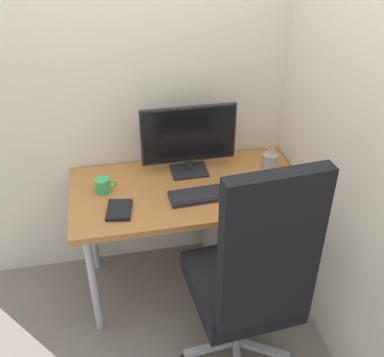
{
  "coord_description": "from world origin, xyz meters",
  "views": [
    {
      "loc": [
        -0.39,
        -2.06,
        2.16
      ],
      "look_at": [
        0.01,
        -0.07,
        0.82
      ],
      "focal_mm": 43.21,
      "sensor_mm": 36.0,
      "label": 1
    }
  ],
  "objects_px": {
    "office_chair": "(251,277)",
    "keyboard": "(209,194)",
    "pen_holder": "(270,161)",
    "filing_cabinet": "(247,237)",
    "notebook": "(119,210)",
    "monitor": "(189,138)",
    "coffee_mug": "(103,186)",
    "mouse": "(277,188)"
  },
  "relations": [
    {
      "from": "office_chair",
      "to": "keyboard",
      "type": "relative_size",
      "value": 3.02
    },
    {
      "from": "office_chair",
      "to": "pen_holder",
      "type": "distance_m",
      "value": 0.84
    },
    {
      "from": "office_chair",
      "to": "filing_cabinet",
      "type": "relative_size",
      "value": 2.22
    },
    {
      "from": "keyboard",
      "to": "notebook",
      "type": "bearing_deg",
      "value": -174.81
    },
    {
      "from": "monitor",
      "to": "coffee_mug",
      "type": "xyz_separation_m",
      "value": [
        -0.5,
        -0.12,
        -0.18
      ]
    },
    {
      "from": "mouse",
      "to": "notebook",
      "type": "xyz_separation_m",
      "value": [
        -0.86,
        -0.02,
        -0.01
      ]
    },
    {
      "from": "monitor",
      "to": "pen_holder",
      "type": "bearing_deg",
      "value": -7.8
    },
    {
      "from": "office_chair",
      "to": "notebook",
      "type": "height_order",
      "value": "office_chair"
    },
    {
      "from": "mouse",
      "to": "pen_holder",
      "type": "distance_m",
      "value": 0.23
    },
    {
      "from": "pen_holder",
      "to": "coffee_mug",
      "type": "height_order",
      "value": "pen_holder"
    },
    {
      "from": "pen_holder",
      "to": "coffee_mug",
      "type": "bearing_deg",
      "value": -176.86
    },
    {
      "from": "filing_cabinet",
      "to": "coffee_mug",
      "type": "height_order",
      "value": "coffee_mug"
    },
    {
      "from": "keyboard",
      "to": "filing_cabinet",
      "type": "bearing_deg",
      "value": 22.49
    },
    {
      "from": "keyboard",
      "to": "mouse",
      "type": "xyz_separation_m",
      "value": [
        0.38,
        -0.02,
        0.01
      ]
    },
    {
      "from": "filing_cabinet",
      "to": "notebook",
      "type": "height_order",
      "value": "notebook"
    },
    {
      "from": "office_chair",
      "to": "monitor",
      "type": "bearing_deg",
      "value": 98.52
    },
    {
      "from": "filing_cabinet",
      "to": "keyboard",
      "type": "distance_m",
      "value": 0.54
    },
    {
      "from": "keyboard",
      "to": "notebook",
      "type": "relative_size",
      "value": 2.61
    },
    {
      "from": "coffee_mug",
      "to": "pen_holder",
      "type": "bearing_deg",
      "value": 3.14
    },
    {
      "from": "office_chair",
      "to": "pen_holder",
      "type": "relative_size",
      "value": 7.94
    },
    {
      "from": "keyboard",
      "to": "mouse",
      "type": "relative_size",
      "value": 4.98
    },
    {
      "from": "filing_cabinet",
      "to": "pen_holder",
      "type": "bearing_deg",
      "value": 33.91
    },
    {
      "from": "mouse",
      "to": "coffee_mug",
      "type": "xyz_separation_m",
      "value": [
        -0.93,
        0.17,
        0.02
      ]
    },
    {
      "from": "office_chair",
      "to": "mouse",
      "type": "xyz_separation_m",
      "value": [
        0.31,
        0.53,
        0.09
      ]
    },
    {
      "from": "mouse",
      "to": "coffee_mug",
      "type": "relative_size",
      "value": 0.74
    },
    {
      "from": "keyboard",
      "to": "office_chair",
      "type": "bearing_deg",
      "value": -83.0
    },
    {
      "from": "pen_holder",
      "to": "coffee_mug",
      "type": "relative_size",
      "value": 1.4
    },
    {
      "from": "filing_cabinet",
      "to": "mouse",
      "type": "relative_size",
      "value": 6.77
    },
    {
      "from": "monitor",
      "to": "keyboard",
      "type": "relative_size",
      "value": 1.25
    },
    {
      "from": "office_chair",
      "to": "mouse",
      "type": "height_order",
      "value": "office_chair"
    },
    {
      "from": "office_chair",
      "to": "monitor",
      "type": "distance_m",
      "value": 0.88
    },
    {
      "from": "office_chair",
      "to": "keyboard",
      "type": "bearing_deg",
      "value": 97.0
    },
    {
      "from": "office_chair",
      "to": "mouse",
      "type": "relative_size",
      "value": 15.01
    },
    {
      "from": "keyboard",
      "to": "pen_holder",
      "type": "height_order",
      "value": "pen_holder"
    },
    {
      "from": "office_chair",
      "to": "pen_holder",
      "type": "height_order",
      "value": "office_chair"
    },
    {
      "from": "filing_cabinet",
      "to": "keyboard",
      "type": "bearing_deg",
      "value": -157.51
    },
    {
      "from": "filing_cabinet",
      "to": "keyboard",
      "type": "height_order",
      "value": "keyboard"
    },
    {
      "from": "keyboard",
      "to": "coffee_mug",
      "type": "relative_size",
      "value": 3.7
    },
    {
      "from": "pen_holder",
      "to": "notebook",
      "type": "height_order",
      "value": "pen_holder"
    },
    {
      "from": "office_chair",
      "to": "keyboard",
      "type": "height_order",
      "value": "office_chair"
    },
    {
      "from": "notebook",
      "to": "coffee_mug",
      "type": "xyz_separation_m",
      "value": [
        -0.07,
        0.2,
        0.03
      ]
    },
    {
      "from": "monitor",
      "to": "mouse",
      "type": "relative_size",
      "value": 6.2
    }
  ]
}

